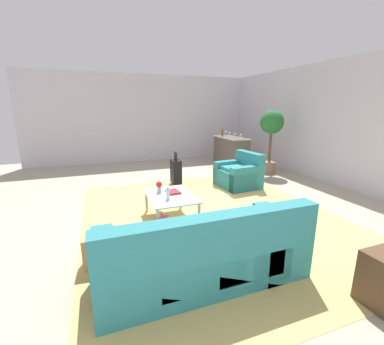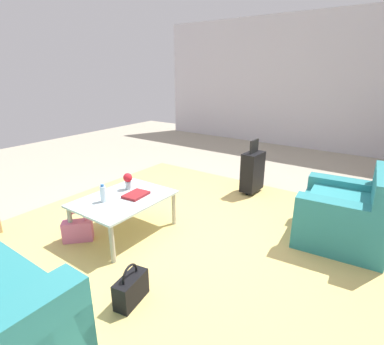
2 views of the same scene
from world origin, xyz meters
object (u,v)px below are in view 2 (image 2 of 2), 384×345
Objects in this scene: coffee_table_book at (136,195)px; handbag_black at (131,289)px; armchair at (349,217)px; suitcase_black at (253,171)px; coffee_table at (124,202)px; water_bottle at (103,194)px; flower_vase at (128,180)px; handbag_pink at (78,230)px.

handbag_black is at bearing 37.24° from coffee_table_book.
suitcase_black is at bearing -115.29° from armchair.
water_bottle is (0.20, -0.10, 0.14)m from coffee_table.
coffee_table is at bearing -130.70° from handbag_black.
coffee_table is at bearing -19.29° from suitcase_black.
flower_vase is 0.57× the size of handbag_pink.
water_bottle is (1.51, -2.27, 0.24)m from armchair.
flower_vase reaches higher than coffee_table_book.
suitcase_black is (-1.78, 0.85, -0.21)m from flower_vase.
coffee_table_book reaches higher than handbag_pink.
handbag_black is at bearing 49.30° from coffee_table.
water_bottle is 0.72× the size of coffee_table_book.
flower_vase is 0.57× the size of handbag_black.
armchair is at bearing 121.06° from coffee_table.
suitcase_black is 2.37× the size of handbag_black.
coffee_table_book is (-0.12, 0.08, 0.07)m from coffee_table.
suitcase_black is (-2.20, 0.80, -0.18)m from water_bottle.
coffee_table is 5.24× the size of flower_vase.
armchair is at bearing 115.10° from flower_vase.
water_bottle is 0.42m from flower_vase.
armchair is 2.57m from flower_vase.
armchair is 1.21× the size of suitcase_black.
coffee_table_book is 0.79× the size of handbag_black.
coffee_table is at bearing 145.46° from handbag_pink.
suitcase_black is 2.78m from handbag_black.
handbag_black is (2.76, 0.19, -0.23)m from suitcase_black.
flower_vase reaches higher than handbag_pink.
suitcase_black reaches higher than coffee_table_book.
handbag_pink is (0.66, -0.15, -0.44)m from flower_vase.
water_bottle is 0.24× the size of suitcase_black.
handbag_pink is (1.74, -2.47, -0.17)m from armchair.
coffee_table_book is at bearing -18.25° from suitcase_black.
flower_vase is (-0.10, -0.23, 0.11)m from coffee_table_book.
armchair reaches higher than handbag_pink.
water_bottle reaches higher than coffee_table_book.
water_bottle is at bearing -119.72° from handbag_black.
water_bottle is at bearing 6.79° from flower_vase.
coffee_table is (1.31, -2.17, 0.10)m from armchair.
handbag_pink is at bearing -34.54° from coffee_table.
coffee_table_book is at bearing 146.31° from coffee_table.
suitcase_black is at bearing 160.71° from coffee_table.
coffee_table reaches higher than handbag_black.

